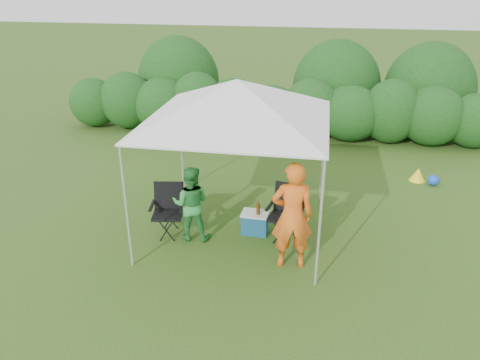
% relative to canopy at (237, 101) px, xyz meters
% --- Properties ---
extents(ground, '(70.00, 70.00, 0.00)m').
position_rel_canopy_xyz_m(ground, '(0.00, -0.50, -2.46)').
color(ground, '#395A1C').
extents(hedge, '(12.52, 1.53, 1.80)m').
position_rel_canopy_xyz_m(hedge, '(0.00, 5.50, -1.64)').
color(hedge, '#1C4D18').
rests_on(hedge, ground).
extents(canopy, '(3.10, 3.10, 2.83)m').
position_rel_canopy_xyz_m(canopy, '(0.00, 0.00, 0.00)').
color(canopy, silver).
rests_on(canopy, ground).
extents(chair_right, '(0.70, 0.65, 0.99)m').
position_rel_canopy_xyz_m(chair_right, '(0.92, -0.12, -1.90)').
color(chair_right, black).
rests_on(chair_right, ground).
extents(chair_left, '(0.66, 0.61, 0.96)m').
position_rel_canopy_xyz_m(chair_left, '(-1.22, -0.37, -1.92)').
color(chair_left, black).
rests_on(chair_left, ground).
extents(man, '(0.73, 0.53, 1.83)m').
position_rel_canopy_xyz_m(man, '(1.07, -1.02, -1.55)').
color(man, orange).
rests_on(man, ground).
extents(woman, '(0.72, 0.59, 1.39)m').
position_rel_canopy_xyz_m(woman, '(-0.75, -0.48, -1.77)').
color(woman, green).
rests_on(woman, ground).
extents(cooler, '(0.51, 0.38, 0.41)m').
position_rel_canopy_xyz_m(cooler, '(0.34, -0.10, -2.25)').
color(cooler, '#1B537E').
rests_on(cooler, ground).
extents(bottle, '(0.07, 0.07, 0.26)m').
position_rel_canopy_xyz_m(bottle, '(0.40, -0.14, -1.92)').
color(bottle, '#592D0C').
rests_on(bottle, cooler).
extents(lawn_toy, '(0.61, 0.51, 0.31)m').
position_rel_canopy_xyz_m(lawn_toy, '(3.79, 2.84, -2.32)').
color(lawn_toy, yellow).
rests_on(lawn_toy, ground).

